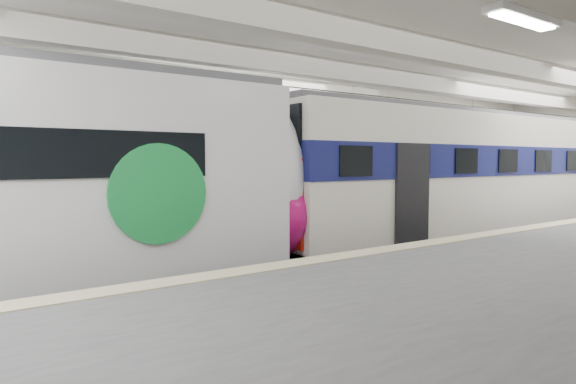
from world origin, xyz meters
TOP-DOWN VIEW (x-y plane):
  - station_hall at (0.00, -1.74)m, footprint 36.00×24.00m
  - older_rer at (6.25, 0.00)m, footprint 13.55×2.99m

SIDE VIEW (x-z plane):
  - older_rer at x=6.25m, z-range 0.11..4.58m
  - station_hall at x=0.00m, z-range 0.37..6.12m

